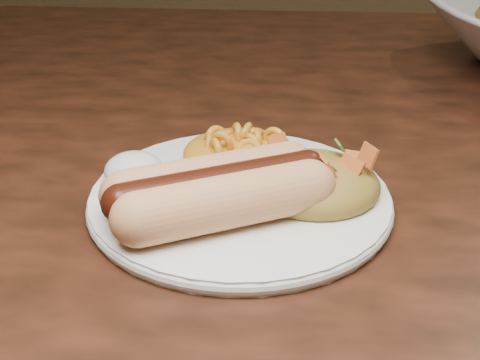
{
  "coord_description": "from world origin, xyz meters",
  "views": [
    {
      "loc": [
        0.04,
        -0.55,
        0.99
      ],
      "look_at": [
        0.01,
        -0.13,
        0.77
      ],
      "focal_mm": 50.0,
      "sensor_mm": 36.0,
      "label": 1
    }
  ],
  "objects": [
    {
      "name": "table",
      "position": [
        0.0,
        0.0,
        0.66
      ],
      "size": [
        1.6,
        0.9,
        0.75
      ],
      "color": "#4B2012",
      "rests_on": "floor"
    },
    {
      "name": "plate",
      "position": [
        0.01,
        -0.13,
        0.76
      ],
      "size": [
        0.24,
        0.24,
        0.01
      ],
      "primitive_type": "cylinder",
      "rotation": [
        0.0,
        0.0,
        -0.14
      ],
      "color": "white",
      "rests_on": "table"
    },
    {
      "name": "hotdog",
      "position": [
        -0.0,
        -0.16,
        0.78
      ],
      "size": [
        0.13,
        0.12,
        0.04
      ],
      "rotation": [
        0.0,
        0.0,
        0.46
      ],
      "color": "#F9A86C",
      "rests_on": "plate"
    },
    {
      "name": "mac_and_cheese",
      "position": [
        0.01,
        -0.08,
        0.78
      ],
      "size": [
        0.1,
        0.09,
        0.03
      ],
      "primitive_type": "ellipsoid",
      "rotation": [
        0.0,
        0.0,
        -0.09
      ],
      "color": "gold",
      "rests_on": "plate"
    },
    {
      "name": "sour_cream",
      "position": [
        -0.07,
        -0.12,
        0.77
      ],
      "size": [
        0.05,
        0.05,
        0.03
      ],
      "primitive_type": "ellipsoid",
      "rotation": [
        0.0,
        0.0,
        -0.19
      ],
      "color": "white",
      "rests_on": "plate"
    },
    {
      "name": "taco_salad",
      "position": [
        0.06,
        -0.13,
        0.78
      ],
      "size": [
        0.09,
        0.09,
        0.04
      ],
      "rotation": [
        0.0,
        0.0,
        -0.27
      ],
      "color": "#BA4823",
      "rests_on": "plate"
    }
  ]
}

